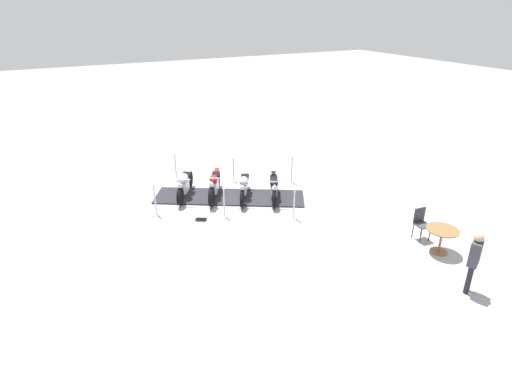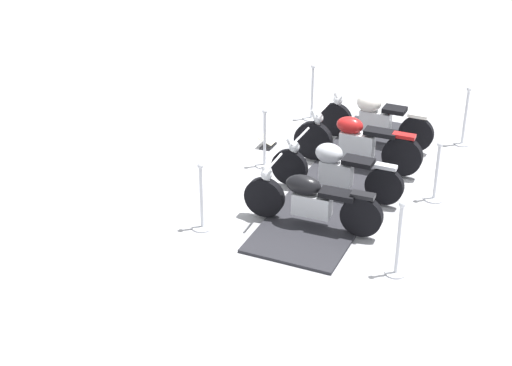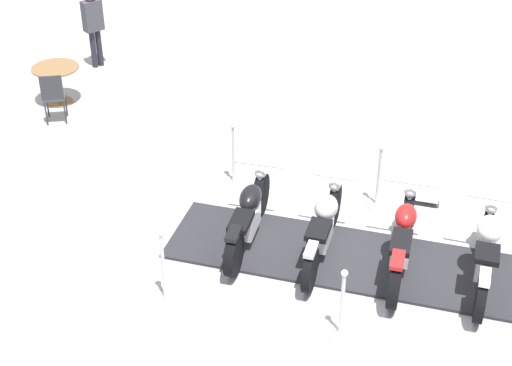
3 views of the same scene
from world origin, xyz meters
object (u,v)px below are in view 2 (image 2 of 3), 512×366
at_px(stanchion_right_mid, 265,148).
at_px(stanchion_left_rear, 398,248).
at_px(stanchion_left_mid, 436,182).
at_px(stanchion_right_front, 312,102).
at_px(stanchion_left_front, 464,124).
at_px(motorcycle_maroon, 356,142).
at_px(stanchion_right_rear, 202,207).
at_px(motorcycle_black, 310,199).
at_px(info_placard, 268,143).
at_px(motorcycle_chrome, 334,168).
at_px(motorcycle_cream, 373,118).

height_order(stanchion_right_mid, stanchion_left_rear, stanchion_left_rear).
bearing_deg(stanchion_left_mid, stanchion_right_mid, 59.72).
height_order(stanchion_right_front, stanchion_left_mid, stanchion_right_front).
bearing_deg(stanchion_right_mid, stanchion_left_front, -82.25).
relative_size(stanchion_right_front, stanchion_left_front, 1.00).
xyz_separation_m(motorcycle_maroon, stanchion_left_rear, (-3.24, 0.15, -0.09)).
relative_size(motorcycle_maroon, stanchion_left_front, 1.81).
height_order(stanchion_left_mid, stanchion_left_rear, stanchion_left_rear).
relative_size(stanchion_right_rear, stanchion_left_front, 0.96).
height_order(motorcycle_maroon, stanchion_right_rear, stanchion_right_rear).
xyz_separation_m(motorcycle_black, info_placard, (2.94, 0.27, -0.40)).
bearing_deg(stanchion_left_mid, stanchion_left_front, -30.28).
height_order(stanchion_right_front, stanchion_left_front, stanchion_right_front).
distance_m(stanchion_left_front, stanchion_left_mid, 2.33).
distance_m(motorcycle_maroon, motorcycle_chrome, 1.09).
xyz_separation_m(motorcycle_cream, stanchion_right_mid, (-0.69, 2.08, -0.18)).
bearing_deg(motorcycle_black, stanchion_left_front, -112.97).
height_order(stanchion_left_front, stanchion_left_rear, stanchion_left_front).
relative_size(motorcycle_maroon, stanchion_right_front, 1.80).
height_order(motorcycle_chrome, motorcycle_black, motorcycle_black).
bearing_deg(motorcycle_chrome, motorcycle_cream, -89.67).
distance_m(motorcycle_cream, stanchion_right_mid, 2.19).
xyz_separation_m(motorcycle_chrome, stanchion_left_front, (1.71, -2.76, -0.09)).
height_order(stanchion_left_front, stanchion_left_mid, stanchion_left_front).
bearing_deg(motorcycle_maroon, stanchion_left_mid, 159.31).
height_order(stanchion_right_rear, stanchion_left_rear, stanchion_left_rear).
height_order(motorcycle_black, stanchion_left_rear, stanchion_left_rear).
relative_size(motorcycle_chrome, stanchion_right_rear, 1.81).
relative_size(stanchion_right_rear, info_placard, 2.51).
height_order(motorcycle_cream, motorcycle_maroon, motorcycle_maroon).
bearing_deg(info_placard, motorcycle_black, -144.41).
xyz_separation_m(stanchion_right_front, stanchion_left_front, (-1.50, -2.57, 0.06)).
xyz_separation_m(motorcycle_black, stanchion_left_mid, (0.65, -2.14, -0.16)).
height_order(stanchion_left_front, info_placard, stanchion_left_front).
bearing_deg(motorcycle_chrome, stanchion_left_rear, 130.69).
xyz_separation_m(motorcycle_maroon, stanchion_right_rear, (-1.74, 2.72, -0.15)).
xyz_separation_m(motorcycle_cream, motorcycle_black, (-2.84, 1.64, -0.05)).
relative_size(motorcycle_cream, stanchion_left_front, 1.69).
distance_m(motorcycle_chrome, stanchion_left_rear, 2.35).
height_order(motorcycle_maroon, info_placard, motorcycle_maroon).
bearing_deg(stanchion_right_mid, stanchion_left_mid, -120.28).
xyz_separation_m(stanchion_left_front, info_placard, (0.28, 3.59, -0.33)).
relative_size(stanchion_left_front, stanchion_left_rear, 1.00).
relative_size(stanchion_right_front, stanchion_right_rear, 1.04).
distance_m(stanchion_right_rear, stanchion_left_mid, 3.78).
relative_size(stanchion_right_front, stanchion_right_mid, 1.06).
bearing_deg(motorcycle_cream, stanchion_right_mid, 49.55).
relative_size(motorcycle_maroon, stanchion_left_rear, 1.81).
xyz_separation_m(motorcycle_maroon, stanchion_left_front, (0.78, -2.20, -0.10)).
xyz_separation_m(stanchion_right_rear, stanchion_right_mid, (2.01, -1.17, -0.01)).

